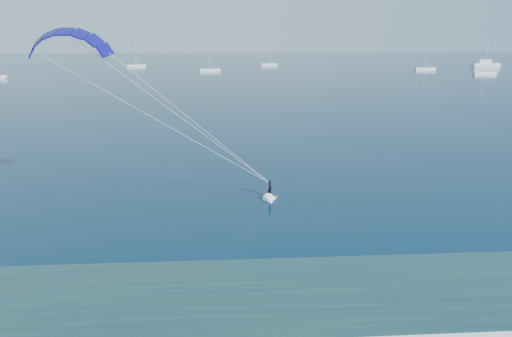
{
  "coord_description": "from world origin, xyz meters",
  "views": [
    {
      "loc": [
        0.89,
        -10.2,
        15.18
      ],
      "look_at": [
        3.17,
        25.91,
        4.7
      ],
      "focal_mm": 32.0,
      "sensor_mm": 36.0,
      "label": 1
    }
  ],
  "objects_px": {
    "sailboat_4": "(425,69)",
    "sailboat_5": "(484,73)",
    "kitesurfer_rig": "(181,117)",
    "motor_yacht": "(485,64)",
    "sailboat_3": "(269,64)",
    "sailboat_2": "(210,70)",
    "sailboat_1": "(136,66)"
  },
  "relations": [
    {
      "from": "sailboat_4",
      "to": "kitesurfer_rig",
      "type": "bearing_deg",
      "value": -119.08
    },
    {
      "from": "sailboat_1",
      "to": "sailboat_3",
      "type": "relative_size",
      "value": 1.04
    },
    {
      "from": "kitesurfer_rig",
      "to": "sailboat_4",
      "type": "distance_m",
      "value": 200.27
    },
    {
      "from": "kitesurfer_rig",
      "to": "sailboat_4",
      "type": "xyz_separation_m",
      "value": [
        97.25,
        174.89,
        -7.91
      ]
    },
    {
      "from": "sailboat_1",
      "to": "sailboat_5",
      "type": "xyz_separation_m",
      "value": [
        154.17,
        -59.59,
        0.0
      ]
    },
    {
      "from": "sailboat_4",
      "to": "sailboat_5",
      "type": "xyz_separation_m",
      "value": [
        13.85,
        -26.69,
        -0.0
      ]
    },
    {
      "from": "motor_yacht",
      "to": "sailboat_1",
      "type": "relative_size",
      "value": 1.13
    },
    {
      "from": "sailboat_1",
      "to": "sailboat_2",
      "type": "xyz_separation_m",
      "value": [
        39.47,
        -34.42,
        0.0
      ]
    },
    {
      "from": "sailboat_2",
      "to": "kitesurfer_rig",
      "type": "bearing_deg",
      "value": -88.81
    },
    {
      "from": "motor_yacht",
      "to": "sailboat_4",
      "type": "height_order",
      "value": "sailboat_4"
    },
    {
      "from": "sailboat_4",
      "to": "sailboat_5",
      "type": "bearing_deg",
      "value": -62.57
    },
    {
      "from": "sailboat_1",
      "to": "sailboat_3",
      "type": "bearing_deg",
      "value": 5.75
    },
    {
      "from": "sailboat_4",
      "to": "sailboat_5",
      "type": "distance_m",
      "value": 30.07
    },
    {
      "from": "sailboat_2",
      "to": "sailboat_5",
      "type": "height_order",
      "value": "sailboat_5"
    },
    {
      "from": "sailboat_1",
      "to": "sailboat_4",
      "type": "relative_size",
      "value": 0.95
    },
    {
      "from": "sailboat_1",
      "to": "sailboat_5",
      "type": "relative_size",
      "value": 0.97
    },
    {
      "from": "motor_yacht",
      "to": "sailboat_2",
      "type": "distance_m",
      "value": 142.97
    },
    {
      "from": "sailboat_3",
      "to": "sailboat_2",
      "type": "bearing_deg",
      "value": -126.5
    },
    {
      "from": "sailboat_5",
      "to": "sailboat_2",
      "type": "bearing_deg",
      "value": 167.62
    },
    {
      "from": "motor_yacht",
      "to": "sailboat_3",
      "type": "bearing_deg",
      "value": 169.74
    },
    {
      "from": "sailboat_2",
      "to": "sailboat_3",
      "type": "relative_size",
      "value": 1.05
    },
    {
      "from": "motor_yacht",
      "to": "sailboat_3",
      "type": "xyz_separation_m",
      "value": [
        -110.66,
        20.02,
        -0.82
      ]
    },
    {
      "from": "kitesurfer_rig",
      "to": "sailboat_2",
      "type": "xyz_separation_m",
      "value": [
        -3.6,
        173.37,
        -7.91
      ]
    },
    {
      "from": "kitesurfer_rig",
      "to": "motor_yacht",
      "type": "xyz_separation_m",
      "value": [
        137.75,
        194.83,
        -7.1
      ]
    },
    {
      "from": "motor_yacht",
      "to": "sailboat_5",
      "type": "bearing_deg",
      "value": -119.75
    },
    {
      "from": "sailboat_1",
      "to": "sailboat_2",
      "type": "distance_m",
      "value": 52.37
    },
    {
      "from": "motor_yacht",
      "to": "sailboat_3",
      "type": "height_order",
      "value": "sailboat_3"
    },
    {
      "from": "sailboat_3",
      "to": "sailboat_5",
      "type": "xyz_separation_m",
      "value": [
        84.01,
        -66.65,
        0.01
      ]
    },
    {
      "from": "motor_yacht",
      "to": "sailboat_5",
      "type": "xyz_separation_m",
      "value": [
        -26.65,
        -46.63,
        -0.81
      ]
    },
    {
      "from": "kitesurfer_rig",
      "to": "sailboat_5",
      "type": "xyz_separation_m",
      "value": [
        111.1,
        148.2,
        -7.91
      ]
    },
    {
      "from": "motor_yacht",
      "to": "sailboat_1",
      "type": "bearing_deg",
      "value": 175.9
    },
    {
      "from": "motor_yacht",
      "to": "sailboat_5",
      "type": "height_order",
      "value": "sailboat_5"
    }
  ]
}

